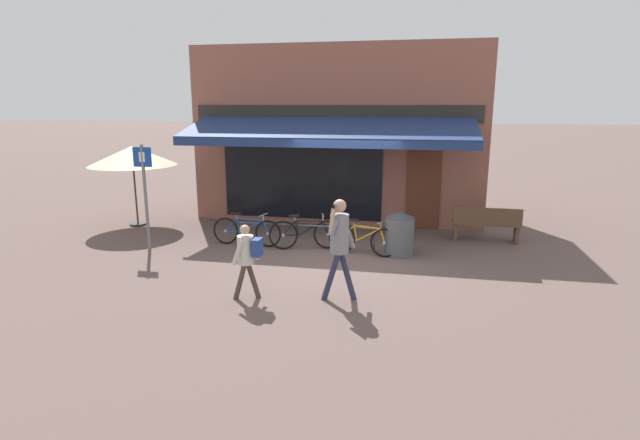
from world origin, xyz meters
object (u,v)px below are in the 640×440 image
object	(u,v)px
bicycle_blue	(246,231)
park_bench	(486,223)
bicycle_black	(305,233)
cafe_parasol	(132,156)
pedestrian_child	(247,253)
litter_bin	(399,233)
bicycle_orange	(363,239)
pedestrian_adult	(339,238)
parking_sign	(145,186)

from	to	relation	value
bicycle_blue	park_bench	bearing A→B (deg)	17.51
bicycle_black	bicycle_blue	bearing A→B (deg)	164.68
bicycle_blue	cafe_parasol	bearing A→B (deg)	163.15
pedestrian_child	litter_bin	xyz separation A→B (m)	(2.44, 3.10, -0.32)
bicycle_black	pedestrian_child	distance (m)	3.24
bicycle_orange	litter_bin	size ratio (longest dim) A/B	1.64
bicycle_black	cafe_parasol	distance (m)	5.51
litter_bin	pedestrian_child	bearing A→B (deg)	-128.26
pedestrian_adult	parking_sign	distance (m)	5.29
pedestrian_child	park_bench	xyz separation A→B (m)	(4.48, 4.66, -0.36)
parking_sign	cafe_parasol	distance (m)	2.66
bicycle_blue	parking_sign	distance (m)	2.52
bicycle_blue	pedestrian_adult	bearing A→B (deg)	-44.14
litter_bin	bicycle_black	bearing A→B (deg)	177.52
bicycle_orange	park_bench	distance (m)	3.29
parking_sign	cafe_parasol	world-z (taller)	parking_sign
parking_sign	bicycle_orange	bearing A→B (deg)	6.93
bicycle_orange	pedestrian_child	world-z (taller)	pedestrian_child
bicycle_blue	parking_sign	world-z (taller)	parking_sign
bicycle_blue	pedestrian_child	xyz separation A→B (m)	(1.17, -3.19, 0.47)
pedestrian_child	park_bench	distance (m)	6.48
bicycle_black	pedestrian_adult	distance (m)	3.27
pedestrian_adult	pedestrian_child	xyz separation A→B (m)	(-1.55, -0.27, -0.28)
litter_bin	park_bench	world-z (taller)	litter_bin
cafe_parasol	park_bench	size ratio (longest dim) A/B	1.45
park_bench	litter_bin	bearing A→B (deg)	-141.24
pedestrian_adult	park_bench	bearing A→B (deg)	-118.41
litter_bin	pedestrian_adult	bearing A→B (deg)	-107.54
bicycle_black	park_bench	xyz separation A→B (m)	(4.20, 1.47, 0.10)
pedestrian_child	cafe_parasol	distance (m)	6.70
bicycle_blue	pedestrian_child	bearing A→B (deg)	-66.94
bicycle_orange	pedestrian_child	xyz separation A→B (m)	(-1.64, -3.00, 0.47)
litter_bin	parking_sign	size ratio (longest dim) A/B	0.41
bicycle_orange	park_bench	xyz separation A→B (m)	(2.84, 1.66, 0.11)
pedestrian_adult	pedestrian_child	distance (m)	1.60
pedestrian_child	litter_bin	bearing A→B (deg)	-126.90
bicycle_black	parking_sign	xyz separation A→B (m)	(-3.55, -0.79, 1.12)
pedestrian_child	bicycle_blue	bearing A→B (deg)	-68.48
bicycle_orange	cafe_parasol	xyz separation A→B (m)	(-6.48, 1.51, 1.58)
parking_sign	pedestrian_child	bearing A→B (deg)	-36.29
bicycle_orange	litter_bin	bearing A→B (deg)	18.15
bicycle_orange	pedestrian_child	size ratio (longest dim) A/B	1.23
pedestrian_child	cafe_parasol	world-z (taller)	cafe_parasol
bicycle_blue	parking_sign	bearing A→B (deg)	-156.59
parking_sign	park_bench	world-z (taller)	parking_sign
bicycle_blue	park_bench	distance (m)	5.84
bicycle_black	cafe_parasol	xyz separation A→B (m)	(-5.11, 1.32, 1.56)
pedestrian_adult	cafe_parasol	bearing A→B (deg)	-28.31
litter_bin	park_bench	xyz separation A→B (m)	(2.03, 1.57, -0.04)
pedestrian_child	parking_sign	bearing A→B (deg)	-34.92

